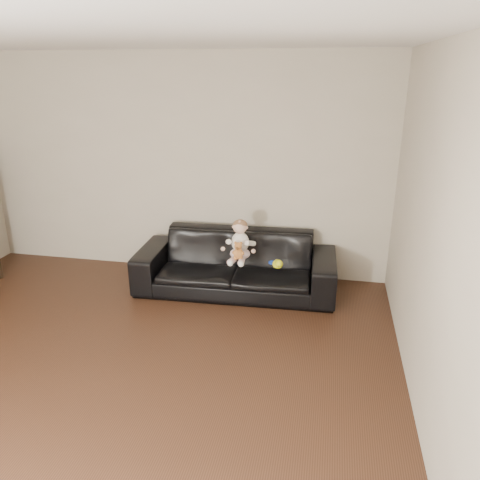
% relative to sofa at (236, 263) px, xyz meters
% --- Properties ---
extents(floor, '(5.50, 5.50, 0.00)m').
position_rel_sofa_xyz_m(floor, '(-0.79, -2.25, -0.33)').
color(floor, '#3B2215').
rests_on(floor, ground).
extents(ceiling, '(5.50, 5.50, 0.00)m').
position_rel_sofa_xyz_m(ceiling, '(-0.79, -2.25, 2.27)').
color(ceiling, '#B8AE9A').
rests_on(ceiling, ground).
extents(wall_back, '(5.00, 0.00, 5.00)m').
position_rel_sofa_xyz_m(wall_back, '(-0.79, 0.50, 0.97)').
color(wall_back, '#B8AE9A').
rests_on(wall_back, ground).
extents(wall_right, '(0.00, 5.50, 5.50)m').
position_rel_sofa_xyz_m(wall_right, '(1.71, -2.25, 0.97)').
color(wall_right, '#B8AE9A').
rests_on(wall_right, ground).
extents(sofa, '(2.26, 0.95, 0.65)m').
position_rel_sofa_xyz_m(sofa, '(0.00, 0.00, 0.00)').
color(sofa, black).
rests_on(sofa, floor).
extents(baby, '(0.31, 0.38, 0.45)m').
position_rel_sofa_xyz_m(baby, '(0.07, -0.12, 0.30)').
color(baby, silver).
rests_on(baby, sofa).
extents(teddy_bear, '(0.12, 0.12, 0.20)m').
position_rel_sofa_xyz_m(teddy_bear, '(0.08, -0.26, 0.25)').
color(teddy_bear, '#BD7336').
rests_on(teddy_bear, sofa).
extents(toy_green, '(0.12, 0.14, 0.09)m').
position_rel_sofa_xyz_m(toy_green, '(0.51, -0.29, 0.15)').
color(toy_green, yellow).
rests_on(toy_green, sofa).
extents(toy_rattle, '(0.08, 0.08, 0.07)m').
position_rel_sofa_xyz_m(toy_rattle, '(0.49, -0.23, 0.14)').
color(toy_rattle, orange).
rests_on(toy_rattle, sofa).
extents(toy_blue_disc, '(0.10, 0.10, 0.01)m').
position_rel_sofa_xyz_m(toy_blue_disc, '(0.44, -0.16, 0.11)').
color(toy_blue_disc, blue).
rests_on(toy_blue_disc, sofa).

